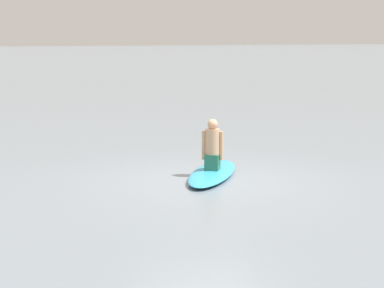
# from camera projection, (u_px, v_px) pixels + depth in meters

# --- Properties ---
(ground_plane) EXTENTS (400.00, 400.00, 0.00)m
(ground_plane) POSITION_uv_depth(u_px,v_px,m) (209.00, 181.00, 12.18)
(ground_plane) COLOR gray
(surfboard) EXTENTS (2.33, 2.47, 0.14)m
(surfboard) POSITION_uv_depth(u_px,v_px,m) (212.00, 173.00, 12.59)
(surfboard) COLOR #339EC6
(surfboard) RESTS_ON ground
(person_paddler) EXTENTS (0.40, 0.41, 0.96)m
(person_paddler) POSITION_uv_depth(u_px,v_px,m) (213.00, 147.00, 12.51)
(person_paddler) COLOR #26664C
(person_paddler) RESTS_ON surfboard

